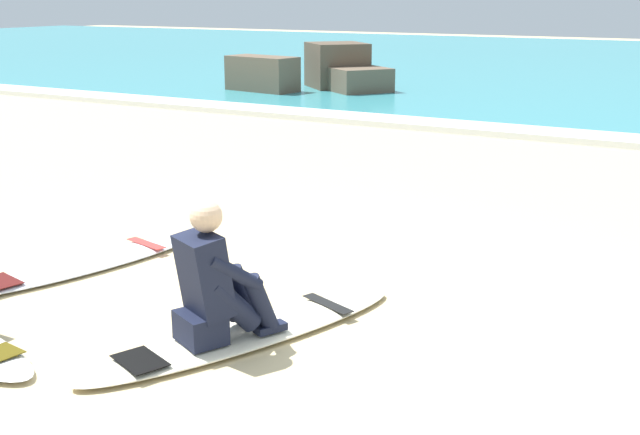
{
  "coord_description": "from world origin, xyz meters",
  "views": [
    {
      "loc": [
        3.19,
        -4.66,
        2.28
      ],
      "look_at": [
        0.11,
        0.8,
        0.55
      ],
      "focal_mm": 45.81,
      "sensor_mm": 36.0,
      "label": 1
    }
  ],
  "objects": [
    {
      "name": "rock_outcrop_distant",
      "position": [
        -6.18,
        12.07,
        0.46
      ],
      "size": [
        3.69,
        2.9,
        1.13
      ],
      "color": "brown",
      "rests_on": "ground"
    },
    {
      "name": "surfboard_main",
      "position": [
        0.22,
        -0.4,
        0.04
      ],
      "size": [
        1.41,
        2.55,
        0.08
      ],
      "color": "#EFE5C6",
      "rests_on": "ground"
    },
    {
      "name": "surfer_seated",
      "position": [
        0.14,
        -0.63,
        0.44
      ],
      "size": [
        0.6,
        0.77,
        0.95
      ],
      "color": "black",
      "rests_on": "surfboard_main"
    },
    {
      "name": "ground_plane",
      "position": [
        0.0,
        0.0,
        0.0
      ],
      "size": [
        80.0,
        80.0,
        0.0
      ],
      "primitive_type": "plane",
      "color": "#CCB584"
    },
    {
      "name": "surfboard_spare_far",
      "position": [
        -1.84,
        0.12,
        0.04
      ],
      "size": [
        1.06,
        2.38,
        0.08
      ],
      "color": "silver",
      "rests_on": "ground"
    },
    {
      "name": "breaking_foam",
      "position": [
        0.0,
        8.6,
        0.06
      ],
      "size": [
        80.0,
        0.9,
        0.11
      ],
      "primitive_type": "cube",
      "color": "white",
      "rests_on": "ground"
    }
  ]
}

